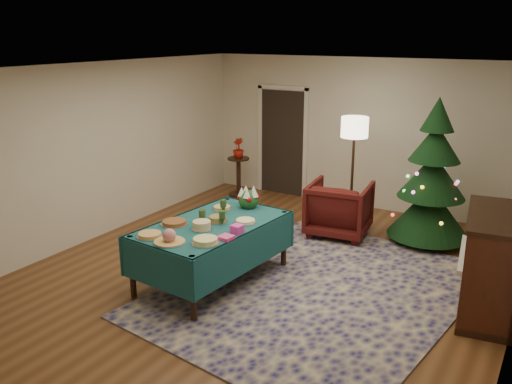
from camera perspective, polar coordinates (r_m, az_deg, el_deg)
The scene contains 24 objects.
room_shell at distance 6.87m, azimuth 1.07°, elevation 1.54°, with size 7.00×7.00×7.00m.
doorway at distance 10.65m, azimuth 2.81°, elevation 5.55°, with size 1.08×0.04×2.16m.
rug at distance 6.95m, azimuth 6.58°, elevation -10.25°, with size 3.20×4.20×0.02m, color #181654.
buffet_table at distance 6.95m, azimuth -4.63°, elevation -4.53°, with size 1.38×2.14×0.79m.
platter_0 at distance 6.55m, azimuth -11.11°, elevation -4.47°, with size 0.32×0.32×0.05m.
platter_1 at distance 6.32m, azimuth -9.11°, elevation -4.75°, with size 0.37×0.37×0.17m.
platter_2 at distance 6.26m, azimuth -5.35°, elevation -5.15°, with size 0.33×0.33×0.07m.
platter_3 at distance 6.90m, azimuth -8.61°, elevation -3.23°, with size 0.34×0.34×0.05m.
platter_4 at distance 6.68m, azimuth -5.74°, elevation -3.53°, with size 0.26×0.26×0.11m.
platter_5 at distance 6.93m, azimuth -4.07°, elevation -2.88°, with size 0.26×0.26×0.08m.
platter_6 at distance 6.89m, azimuth -1.13°, elevation -3.10°, with size 0.28×0.28×0.04m.
platter_7 at distance 7.42m, azimuth -3.59°, elevation -1.67°, with size 0.27×0.27×0.04m.
goblet_0 at distance 7.24m, azimuth -3.47°, elevation -1.48°, with size 0.08×0.08×0.18m.
goblet_1 at distance 6.80m, azimuth -3.57°, elevation -2.69°, with size 0.08×0.08×0.18m.
goblet_2 at distance 6.86m, azimuth -5.69°, elevation -2.57°, with size 0.08×0.08×0.18m.
napkin_stack at distance 6.37m, azimuth -3.17°, elevation -4.80°, with size 0.16×0.16×0.04m, color #F74499.
gift_box at distance 6.53m, azimuth -2.00°, elevation -3.94°, with size 0.13×0.13×0.11m, color #EA41B8.
centerpiece at distance 7.45m, azimuth -0.80°, elevation -0.62°, with size 0.29×0.29×0.33m.
armchair at distance 8.65m, azimuth 8.76°, elevation -1.50°, with size 0.92×0.87×0.95m, color #48110F.
floor_lamp at distance 8.93m, azimuth 10.31°, elevation 6.04°, with size 0.44×0.44×1.81m.
side_table at distance 10.66m, azimuth -1.84°, elevation 1.57°, with size 0.43×0.43×0.76m.
potted_plant at distance 10.54m, azimuth -1.87°, elevation 4.19°, with size 0.21×0.38×0.21m, color #9D170B.
christmas_tree at distance 8.53m, azimuth 18.05°, elevation 1.30°, with size 1.42×1.42×2.23m.
piano at distance 6.75m, azimuth 23.50°, elevation -7.09°, with size 0.81×1.45×1.20m.
Camera 1 is at (3.26, -5.78, 3.14)m, focal length 38.00 mm.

